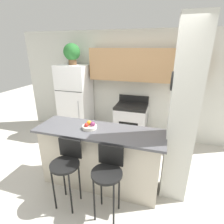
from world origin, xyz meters
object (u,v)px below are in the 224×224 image
Objects in this scene: trash_bin at (95,132)px; potted_plant_on_fridge at (72,53)px; stove_range at (131,123)px; fruit_bowl at (90,126)px; refrigerator at (76,101)px; bar_stool_right at (108,173)px; bar_stool_left at (66,164)px.

potted_plant_on_fridge is at bearing 160.39° from trash_bin.
stove_range is 2.14m from potted_plant_on_fridge.
stove_range is at bearing 0.90° from potted_plant_on_fridge.
fruit_bowl reaches higher than stove_range.
trash_bin is (0.59, -0.21, -0.70)m from refrigerator.
refrigerator is at bearing 126.78° from bar_stool_right.
fruit_bowl is (-0.45, 0.49, 0.37)m from bar_stool_right.
refrigerator is at bearing -179.10° from stove_range.
stove_range is at bearing 0.90° from refrigerator.
potted_plant_on_fridge is 1.26× the size of trash_bin.
stove_range is 4.85× the size of fruit_bowl.
stove_range is 1.08× the size of bar_stool_left.
refrigerator is 1.50m from stove_range.
potted_plant_on_fridge is at bearing 114.60° from bar_stool_left.
bar_stool_right reaches higher than trash_bin.
refrigerator is at bearing -59.49° from potted_plant_on_fridge.
stove_range reaches higher than bar_stool_right.
bar_stool_right is 0.77m from fruit_bowl.
refrigerator is 1.92m from fruit_bowl.
fruit_bowl is at bearing -69.79° from trash_bin.
stove_range is 1.08× the size of bar_stool_right.
bar_stool_left is 1.00× the size of bar_stool_right.
refrigerator is 1.81× the size of bar_stool_right.
stove_range is at bearing 77.89° from fruit_bowl.
potted_plant_on_fridge reaches higher than bar_stool_right.
bar_stool_left is 4.48× the size of fruit_bowl.
trash_bin is (0.59, -0.21, -1.86)m from potted_plant_on_fridge.
potted_plant_on_fridge is 1.96m from trash_bin.
potted_plant_on_fridge reaches higher than stove_range.
stove_range is 2.10m from bar_stool_right.
stove_range is at bearing 93.03° from bar_stool_right.
stove_range reaches higher than bar_stool_left.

